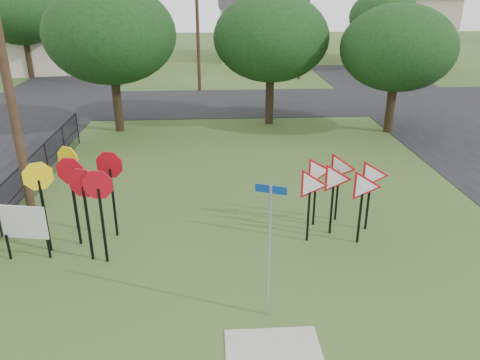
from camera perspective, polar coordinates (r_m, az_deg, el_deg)
The scene contains 20 objects.
ground at distance 12.33m, azimuth 2.59°, elevation -12.27°, with size 140.00×140.00×0.00m, color #2E4B1C.
street_far at distance 30.88m, azimuth -1.31°, elevation 9.42°, with size 60.00×8.00×0.02m, color black.
curb_pad at distance 10.45m, azimuth 4.04°, elevation -19.73°, with size 2.00×1.20×0.02m, color gray.
street_name_sign at distance 10.24m, azimuth 3.60°, elevation -7.90°, with size 0.63×0.27×3.26m.
stop_sign_cluster at distance 13.68m, azimuth -19.02°, elevation -0.35°, with size 2.55×2.29×2.72m.
yield_sign_cluster at distance 14.16m, azimuth 11.95°, elevation -0.02°, with size 2.97×1.82×2.33m.
info_board at distance 14.00m, azimuth -24.83°, elevation -4.91°, with size 1.28×0.28×1.62m.
utility_pole_main at distance 15.87m, azimuth -26.81°, elevation 13.65°, with size 3.55×0.33×10.00m.
far_pole_a at distance 34.15m, azimuth -5.20°, elevation 18.40°, with size 1.40×0.24×9.00m.
far_pole_b at distance 38.81m, azimuth 7.49°, elevation 18.43°, with size 1.40×0.24×8.50m.
far_pole_c at distance 41.09m, azimuth -16.83°, elevation 18.28°, with size 1.40×0.24×9.00m.
fence_run at distance 18.61m, azimuth -23.53°, elevation 0.99°, with size 0.05×11.55×1.50m.
house_left at distance 46.01m, azimuth -20.68°, elevation 17.00°, with size 10.58×8.88×7.20m.
house_mid at distance 50.47m, azimuth 2.46°, elevation 18.14°, with size 8.40×8.40×6.20m.
house_right at distance 50.00m, azimuth 19.96°, elevation 17.43°, with size 8.30×8.30×7.20m.
tree_near_left at distance 24.63m, azimuth -15.52°, elevation 16.72°, with size 6.40×6.40×7.27m.
tree_near_mid at distance 25.37m, azimuth 3.81°, elevation 16.88°, with size 6.00×6.00×6.80m.
tree_near_right at distance 24.97m, azimuth 18.68°, elevation 14.98°, with size 5.60×5.60×6.33m.
tree_far_left at distance 42.75m, azimuth -25.17°, elevation 18.09°, with size 6.80×6.80×7.73m.
tree_far_right at distance 44.77m, azimuth 17.17°, elevation 18.45°, with size 6.00×6.00×6.80m.
Camera 1 is at (-1.17, -10.05, 7.04)m, focal length 35.00 mm.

